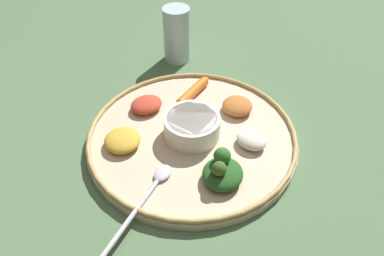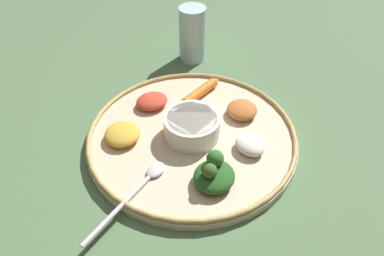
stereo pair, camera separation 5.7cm
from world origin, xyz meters
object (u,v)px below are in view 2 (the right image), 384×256
Objects in this scene: spoon at (139,187)px; drinking_glass at (192,38)px; carrot_near_spoon at (202,91)px; greens_pile at (214,174)px; center_bowl at (192,125)px.

drinking_glass reaches higher than spoon.
carrot_near_spoon is at bearing 39.49° from spoon.
greens_pile is 0.37m from drinking_glass.
greens_pile is 0.21m from carrot_near_spoon.
greens_pile is at bearing -113.93° from carrot_near_spoon.
center_bowl is 0.14m from spoon.
greens_pile is (0.10, -0.04, 0.01)m from spoon.
carrot_near_spoon is 0.16m from drinking_glass.
center_bowl reaches higher than carrot_near_spoon.
greens_pile is at bearing -99.72° from center_bowl.
drinking_glass is (0.12, 0.23, 0.02)m from center_bowl.
spoon is (-0.12, -0.07, -0.02)m from center_bowl.
center_bowl reaches higher than spoon.
center_bowl is at bearing -117.61° from drinking_glass.
carrot_near_spoon reaches higher than spoon.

